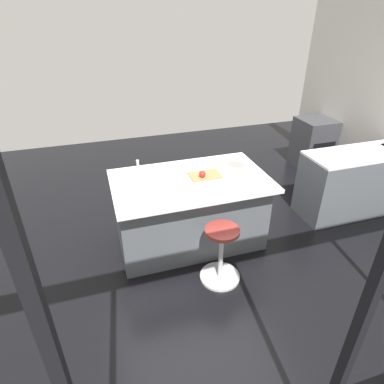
% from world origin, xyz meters
% --- Properties ---
extents(ground_plane, '(7.79, 7.79, 0.00)m').
position_xyz_m(ground_plane, '(0.00, 0.00, 0.00)').
color(ground_plane, black).
extents(window_panel_rear, '(5.99, 0.12, 2.98)m').
position_xyz_m(window_panel_rear, '(0.00, 2.43, 1.37)').
color(window_panel_rear, beige).
rests_on(window_panel_rear, ground_plane).
extents(sink_cabinet, '(2.29, 0.60, 1.19)m').
position_xyz_m(sink_cabinet, '(-2.65, 0.02, 0.46)').
color(sink_cabinet, '#4C5156').
rests_on(sink_cabinet, ground_plane).
extents(oven_range, '(0.60, 0.61, 0.88)m').
position_xyz_m(oven_range, '(-2.65, -1.47, 0.44)').
color(oven_range, '#38383D').
rests_on(oven_range, ground_plane).
extents(kitchen_island, '(1.77, 1.08, 0.91)m').
position_xyz_m(kitchen_island, '(0.16, 0.03, 0.46)').
color(kitchen_island, '#4C5156').
rests_on(kitchen_island, ground_plane).
extents(stool_by_window, '(0.44, 0.44, 0.66)m').
position_xyz_m(stool_by_window, '(0.03, 0.75, 0.31)').
color(stool_by_window, '#B7B7BC').
rests_on(stool_by_window, ground_plane).
extents(cutting_board, '(0.36, 0.24, 0.02)m').
position_xyz_m(cutting_board, '(-0.02, 0.05, 0.92)').
color(cutting_board, olive).
rests_on(cutting_board, kitchen_island).
extents(apple_red, '(0.08, 0.08, 0.08)m').
position_xyz_m(apple_red, '(0.03, 0.10, 0.97)').
color(apple_red, red).
rests_on(apple_red, cutting_board).
extents(water_bottle, '(0.06, 0.06, 0.31)m').
position_xyz_m(water_bottle, '(0.74, 0.07, 1.04)').
color(water_bottle, silver).
rests_on(water_bottle, kitchen_island).
extents(fruit_bowl, '(0.25, 0.25, 0.07)m').
position_xyz_m(fruit_bowl, '(-0.42, 0.00, 0.95)').
color(fruit_bowl, silver).
rests_on(fruit_bowl, kitchen_island).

